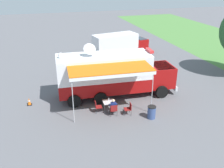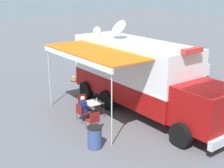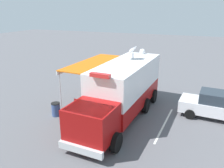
{
  "view_description": "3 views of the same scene",
  "coord_description": "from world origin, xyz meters",
  "views": [
    {
      "loc": [
        17.63,
        -4.44,
        9.12
      ],
      "look_at": [
        0.16,
        0.61,
        1.09
      ],
      "focal_mm": 39.89,
      "sensor_mm": 36.0,
      "label": 1
    },
    {
      "loc": [
        10.65,
        11.19,
        6.11
      ],
      "look_at": [
        1.15,
        -0.26,
        1.43
      ],
      "focal_mm": 49.97,
      "sensor_mm": 36.0,
      "label": 2
    },
    {
      "loc": [
        -4.46,
        13.64,
        6.83
      ],
      "look_at": [
        1.47,
        -1.06,
        1.52
      ],
      "focal_mm": 36.39,
      "sensor_mm": 36.0,
      "label": 3
    }
  ],
  "objects": [
    {
      "name": "folding_chair_at_table",
      "position": [
        3.13,
        -0.13,
        0.51
      ],
      "size": [
        0.51,
        0.51,
        0.87
      ],
      "color": "maroon",
      "rests_on": "ground"
    },
    {
      "name": "command_truck",
      "position": [
        0.07,
        0.74,
        1.94
      ],
      "size": [
        5.16,
        9.61,
        4.53
      ],
      "color": "#9E0F0F",
      "rests_on": "ground"
    },
    {
      "name": "traffic_cone",
      "position": [
        -0.19,
        -5.85,
        0.28
      ],
      "size": [
        0.36,
        0.36,
        0.58
      ],
      "color": "black",
      "rests_on": "ground"
    },
    {
      "name": "trash_bin",
      "position": [
        4.15,
        2.29,
        0.46
      ],
      "size": [
        0.57,
        0.57,
        0.91
      ],
      "color": "#384C7F",
      "rests_on": "ground"
    },
    {
      "name": "folding_chair_spare_by_truck",
      "position": [
        3.22,
        0.96,
        0.51
      ],
      "size": [
        0.53,
        0.53,
        0.87
      ],
      "color": "maroon",
      "rests_on": "ground"
    },
    {
      "name": "folding_table",
      "position": [
        2.33,
        -0.27,
        0.67
      ],
      "size": [
        0.84,
        0.84,
        0.73
      ],
      "color": "silver",
      "rests_on": "ground"
    },
    {
      "name": "car_behind_truck",
      "position": [
        -5.56,
        -1.37,
        0.88
      ],
      "size": [
        4.32,
        2.25,
        1.76
      ],
      "color": "silver",
      "rests_on": "ground"
    },
    {
      "name": "seated_responder",
      "position": [
        2.94,
        -0.12,
        0.65
      ],
      "size": [
        0.68,
        0.57,
        1.25
      ],
      "color": "navy",
      "rests_on": "ground"
    },
    {
      "name": "ground_plane",
      "position": [
        0.0,
        0.0,
        0.0
      ],
      "size": [
        100.0,
        100.0,
        0.0
      ],
      "primitive_type": "plane",
      "color": "#5B5B60"
    },
    {
      "name": "folding_chair_beside_table",
      "position": [
        2.33,
        -1.12,
        0.51
      ],
      "size": [
        0.51,
        0.51,
        0.87
      ],
      "color": "maroon",
      "rests_on": "ground"
    },
    {
      "name": "water_bottle",
      "position": [
        2.15,
        -0.22,
        0.83
      ],
      "size": [
        0.07,
        0.07,
        0.22
      ],
      "color": "silver",
      "rests_on": "folding_table"
    },
    {
      "name": "lot_stripe",
      "position": [
        -2.78,
        0.8,
        0.0
      ],
      "size": [
        0.38,
        4.8,
        0.01
      ],
      "primitive_type": "cube",
      "rotation": [
        0.0,
        0.0,
        -0.05
      ],
      "color": "silver",
      "rests_on": "ground"
    }
  ]
}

